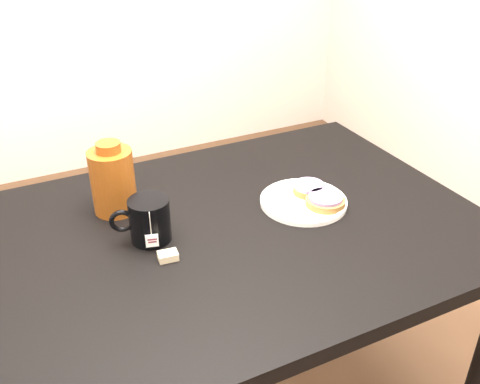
# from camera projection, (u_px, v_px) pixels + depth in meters

# --- Properties ---
(table) EXTENTS (1.40, 0.90, 0.75)m
(table) POSITION_uv_depth(u_px,v_px,m) (210.00, 259.00, 1.37)
(table) COLOR black
(table) RESTS_ON ground_plane
(plate) EXTENTS (0.23, 0.23, 0.02)m
(plate) POSITION_uv_depth(u_px,v_px,m) (303.00, 201.00, 1.44)
(plate) COLOR white
(plate) RESTS_ON table
(bagel_back) EXTENTS (0.12, 0.12, 0.03)m
(bagel_back) POSITION_uv_depth(u_px,v_px,m) (309.00, 188.00, 1.47)
(bagel_back) COLOR brown
(bagel_back) RESTS_ON plate
(bagel_front) EXTENTS (0.14, 0.14, 0.03)m
(bagel_front) POSITION_uv_depth(u_px,v_px,m) (325.00, 200.00, 1.41)
(bagel_front) COLOR brown
(bagel_front) RESTS_ON plate
(mug) EXTENTS (0.15, 0.12, 0.11)m
(mug) POSITION_uv_depth(u_px,v_px,m) (149.00, 220.00, 1.27)
(mug) COLOR black
(mug) RESTS_ON table
(teabag_pouch) EXTENTS (0.05, 0.04, 0.02)m
(teabag_pouch) POSITION_uv_depth(u_px,v_px,m) (168.00, 256.00, 1.23)
(teabag_pouch) COLOR #C6B793
(teabag_pouch) RESTS_ON table
(bagel_package) EXTENTS (0.12, 0.12, 0.19)m
(bagel_package) POSITION_uv_depth(u_px,v_px,m) (113.00, 180.00, 1.38)
(bagel_package) COLOR #632B0D
(bagel_package) RESTS_ON table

